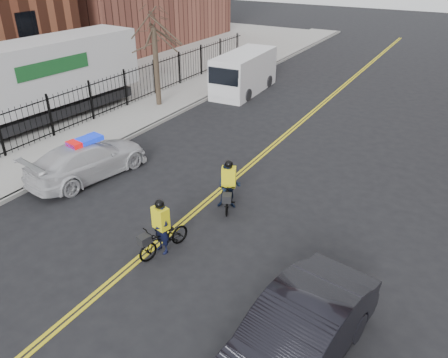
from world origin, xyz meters
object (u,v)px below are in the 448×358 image
object	(u,v)px
cyclist_near	(162,234)
cyclist_far	(229,189)
semi_trailer	(21,82)
dark_sedan	(296,337)
cargo_van	(243,74)
police_cruiser	(88,159)

from	to	relation	value
cyclist_near	cyclist_far	size ratio (longest dim) A/B	1.03
semi_trailer	dark_sedan	bearing A→B (deg)	-16.97
dark_sedan	semi_trailer	world-z (taller)	semi_trailer
cargo_van	cyclist_near	size ratio (longest dim) A/B	3.04
dark_sedan	cyclist_far	bearing A→B (deg)	140.24
police_cruiser	dark_sedan	size ratio (longest dim) A/B	1.04
police_cruiser	dark_sedan	bearing A→B (deg)	166.84
dark_sedan	cargo_van	size ratio (longest dim) A/B	0.86
cargo_van	police_cruiser	bearing A→B (deg)	-92.80
dark_sedan	cyclist_near	xyz separation A→B (m)	(-4.71, 1.75, -0.19)
cyclist_near	cargo_van	bearing A→B (deg)	123.20
cargo_van	semi_trailer	distance (m)	12.06
police_cruiser	cyclist_near	bearing A→B (deg)	164.98
police_cruiser	semi_trailer	size ratio (longest dim) A/B	0.40
semi_trailer	police_cruiser	bearing A→B (deg)	-15.58
cargo_van	cyclist_near	distance (m)	15.86
cyclist_near	cyclist_far	bearing A→B (deg)	94.99
police_cruiser	cargo_van	bearing A→B (deg)	-80.45
cyclist_near	police_cruiser	bearing A→B (deg)	169.35
cyclist_far	semi_trailer	bearing A→B (deg)	147.85
dark_sedan	cyclist_near	bearing A→B (deg)	168.24
police_cruiser	dark_sedan	distance (m)	10.77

